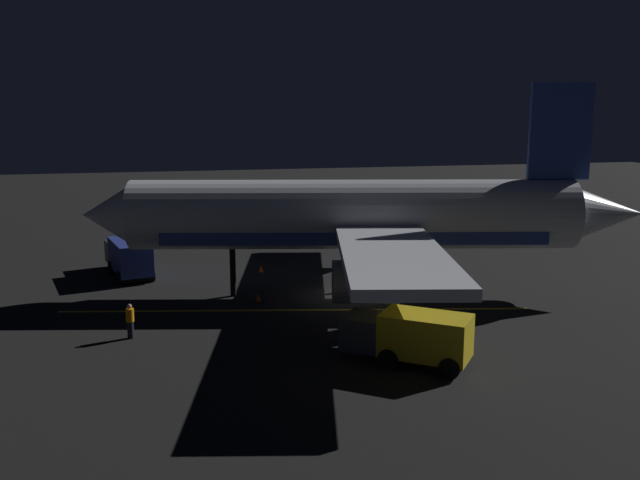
# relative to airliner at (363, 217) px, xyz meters

# --- Properties ---
(ground_plane) EXTENTS (180.00, 180.00, 0.20)m
(ground_plane) POSITION_rel_airliner_xyz_m (0.13, 0.56, -4.87)
(ground_plane) COLOR black
(apron_guide_stripe) EXTENTS (5.84, 25.71, 0.01)m
(apron_guide_stripe) POSITION_rel_airliner_xyz_m (-2.08, 4.56, -4.77)
(apron_guide_stripe) COLOR gold
(apron_guide_stripe) RESTS_ON ground_plane
(airliner) EXTENTS (31.96, 33.24, 12.59)m
(airliner) POSITION_rel_airliner_xyz_m (0.00, 0.00, 0.00)
(airliner) COLOR white
(airliner) RESTS_ON ground_plane
(baggage_truck) EXTENTS (6.82, 3.48, 2.49)m
(baggage_truck) POSITION_rel_airliner_xyz_m (8.51, 13.80, -3.48)
(baggage_truck) COLOR navy
(baggage_truck) RESTS_ON ground_plane
(catering_truck) EXTENTS (5.08, 5.67, 2.32)m
(catering_truck) POSITION_rel_airliner_xyz_m (-11.31, 1.23, -3.57)
(catering_truck) COLOR gold
(catering_truck) RESTS_ON ground_plane
(ground_crew_worker) EXTENTS (0.40, 0.40, 1.74)m
(ground_crew_worker) POSITION_rel_airliner_xyz_m (-4.83, 13.33, -3.88)
(ground_crew_worker) COLOR black
(ground_crew_worker) RESTS_ON ground_plane
(traffic_cone_near_left) EXTENTS (0.50, 0.50, 0.55)m
(traffic_cone_near_left) POSITION_rel_airliner_xyz_m (0.09, 6.29, -4.52)
(traffic_cone_near_left) COLOR #EA590F
(traffic_cone_near_left) RESTS_ON ground_plane
(traffic_cone_near_right) EXTENTS (0.50, 0.50, 0.55)m
(traffic_cone_near_right) POSITION_rel_airliner_xyz_m (7.33, 4.99, -4.52)
(traffic_cone_near_right) COLOR #EA590F
(traffic_cone_near_right) RESTS_ON ground_plane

